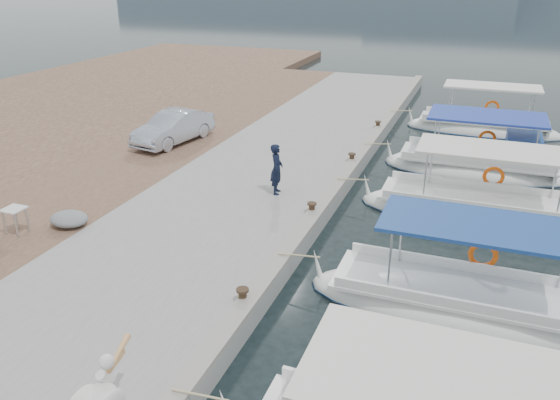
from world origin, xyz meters
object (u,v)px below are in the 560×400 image
at_px(fishing_caique_d, 478,167).
at_px(parked_car, 173,127).
at_px(fishing_caique_c, 479,213).
at_px(fishing_caique_b, 462,307).
at_px(fisherman, 277,169).
at_px(fishing_caique_e, 482,129).

height_order(fishing_caique_d, parked_car, fishing_caique_d).
xyz_separation_m(fishing_caique_c, parked_car, (-12.18, 2.15, 1.02)).
height_order(fishing_caique_b, fishing_caique_d, same).
distance_m(fishing_caique_b, fishing_caique_c, 5.61).
height_order(fishing_caique_c, fishing_caique_d, same).
height_order(fisherman, parked_car, fisherman).
height_order(fishing_caique_d, fishing_caique_e, same).
bearing_deg(fishing_caique_b, fishing_caique_d, 90.08).
height_order(fishing_caique_c, fisherman, fishing_caique_c).
xyz_separation_m(fishing_caique_b, fishing_caique_e, (-0.02, 15.80, 0.00)).
bearing_deg(fishing_caique_b, fishing_caique_c, 88.31).
relative_size(fishing_caique_b, fishing_caique_d, 1.04).
bearing_deg(fisherman, fishing_caique_c, -89.99).
bearing_deg(fishing_caique_d, fisherman, -135.96).
bearing_deg(fishing_caique_d, fishing_caique_c, -87.61).
xyz_separation_m(fishing_caique_e, parked_car, (-12.00, -8.05, 1.02)).
height_order(fishing_caique_e, fisherman, fishing_caique_e).
relative_size(fishing_caique_c, parked_car, 1.91).
bearing_deg(fisherman, fishing_caique_b, -137.92).
bearing_deg(fisherman, fishing_caique_e, -41.22).
height_order(fishing_caique_b, fishing_caique_c, same).
bearing_deg(fishing_caique_c, fisherman, -165.90).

